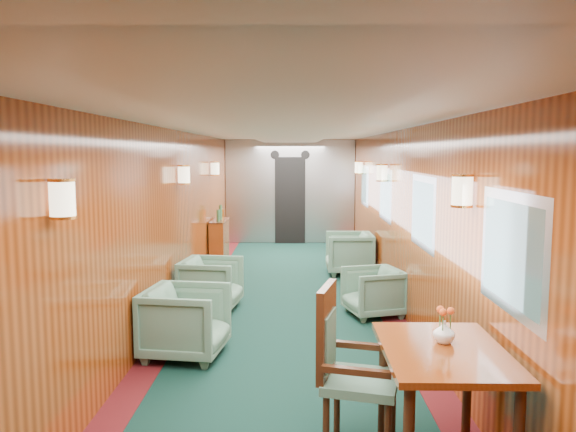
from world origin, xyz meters
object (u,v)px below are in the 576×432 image
at_px(armchair_right_near, 373,292).
at_px(armchair_right_far, 349,253).
at_px(armchair_left_far, 211,284).
at_px(side_chair, 345,362).
at_px(dining_table, 443,368).
at_px(armchair_left_near, 186,322).
at_px(credenza, 219,241).

height_order(armchair_right_near, armchair_right_far, armchair_right_far).
relative_size(armchair_left_far, armchair_right_near, 1.11).
distance_m(side_chair, armchair_left_far, 3.88).
relative_size(armchair_right_near, armchair_right_far, 0.85).
bearing_deg(armchair_right_near, dining_table, -16.76).
height_order(armchair_left_near, armchair_right_near, armchair_left_near).
relative_size(dining_table, credenza, 1.01).
bearing_deg(credenza, side_chair, -75.22).
height_order(side_chair, armchair_right_near, side_chair).
relative_size(side_chair, credenza, 1.06).
bearing_deg(armchair_left_near, credenza, 11.42).
bearing_deg(credenza, armchair_right_near, -55.09).
bearing_deg(armchair_left_near, side_chair, -132.83).
relative_size(credenza, armchair_left_far, 1.45).
height_order(armchair_left_near, armchair_right_far, armchair_left_near).
distance_m(credenza, armchair_left_near, 5.01).
height_order(credenza, armchair_right_far, credenza).
distance_m(dining_table, armchair_left_far, 4.39).
bearing_deg(credenza, armchair_left_far, -84.35).
bearing_deg(credenza, armchair_left_near, -86.37).
relative_size(credenza, armchair_right_far, 1.38).
height_order(dining_table, armchair_right_near, dining_table).
distance_m(armchair_left_far, armchair_right_near, 2.15).
bearing_deg(armchair_left_far, armchair_right_near, -90.43).
height_order(dining_table, armchair_left_far, dining_table).
xyz_separation_m(armchair_right_near, armchair_right_far, (-0.06, 2.52, 0.05)).
relative_size(dining_table, armchair_left_near, 1.39).
bearing_deg(dining_table, armchair_left_near, 135.51).
bearing_deg(side_chair, dining_table, -9.91).
distance_m(armchair_left_far, armchair_right_far, 3.04).
bearing_deg(armchair_right_far, armchair_right_near, 1.39).
bearing_deg(credenza, dining_table, -71.25).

